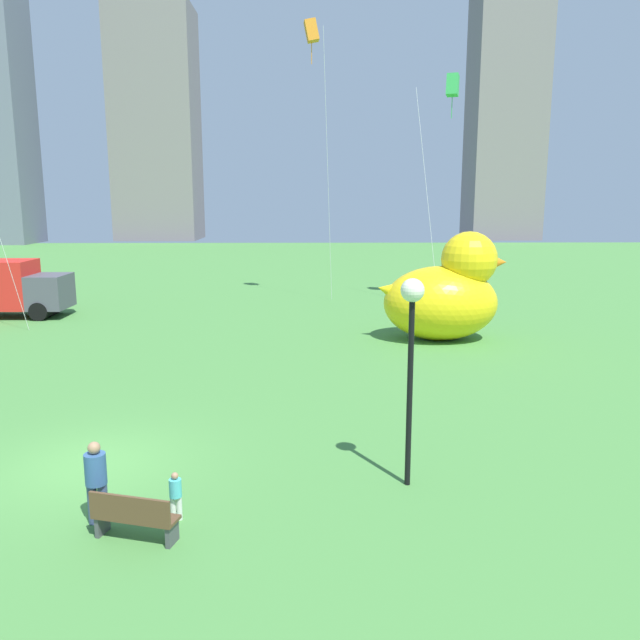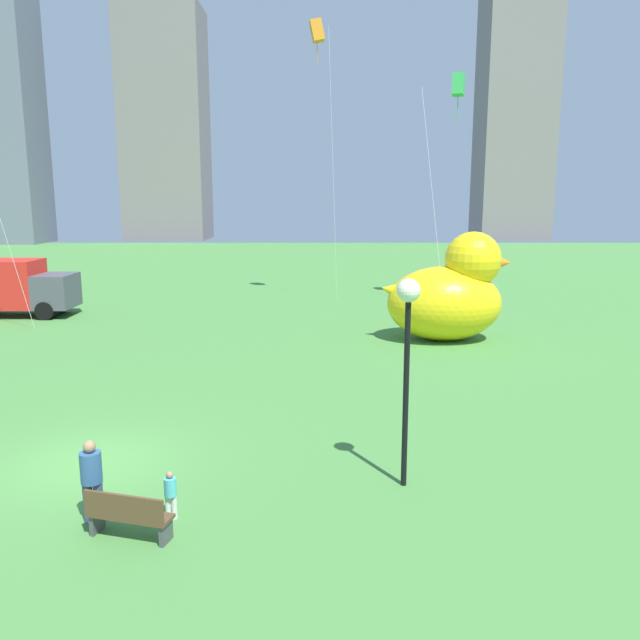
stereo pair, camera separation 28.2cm
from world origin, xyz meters
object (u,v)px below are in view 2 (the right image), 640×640
Objects in this scene: person_child at (170,493)px; kite_green at (458,86)px; person_adult at (91,477)px; giant_inflatable_duck at (448,294)px; kite_orange at (317,33)px; box_truck at (9,288)px; lamppost at (407,327)px; park_bench at (127,515)px.

person_child is 0.08× the size of kite_green.
person_adult is 1.69× the size of person_child.
person_child is at bearing -118.15° from giant_inflatable_duck.
giant_inflatable_duck is 0.36× the size of kite_orange.
giant_inflatable_duck is (8.20, 15.33, 1.42)m from person_child.
kite_green is at bearing 78.10° from giant_inflatable_duck.
kite_green is (10.15, 24.57, 11.19)m from person_child.
person_child is 28.84m from kite_green.
giant_inflatable_duck is (9.62, 15.45, 1.06)m from person_adult.
person_child is 24.47m from box_truck.
person_adult is 6.67m from lamppost.
giant_inflatable_duck is 0.90× the size of box_truck.
kite_orange is at bearing 84.02° from person_child.
lamppost is at bearing 14.44° from person_adult.
kite_orange reaches higher than person_child.
person_child is at bearing -162.64° from lamppost.
kite_orange is (2.66, 25.42, 14.04)m from person_child.
box_truck is 0.40× the size of kite_orange.
kite_orange is at bearing 118.77° from giant_inflatable_duck.
lamppost is 26.53m from kite_orange.
kite_green is (11.56, 24.68, 10.83)m from person_adult.
person_adult is 18.23m from giant_inflatable_duck.
lamppost is 25.21m from kite_green.
kite_green is (10.73, 25.31, 11.24)m from park_bench.
park_bench is 1.70× the size of person_child.
box_truck is at bearing 121.75° from person_child.
lamppost is 0.35× the size of kite_green.
person_child is 29.17m from kite_orange.
person_adult is at bearing -121.91° from giant_inflatable_duck.
giant_inflatable_duck is at bearing 58.09° from person_adult.
kite_green reaches higher than lamppost.
box_truck is (-17.44, 19.37, -1.96)m from lamppost.
person_adult is at bearing -165.56° from lamppost.
box_truck is at bearing -170.70° from kite_green.
kite_green is at bearing 9.30° from box_truck.
kite_orange is (-1.90, 24.00, 11.16)m from lamppost.
lamppost is (5.98, 1.54, 2.52)m from person_adult.
lamppost is at bearing -103.56° from kite_green.
box_truck reaches higher than person_adult.
person_child is (0.58, 0.75, 0.05)m from park_bench.
giant_inflatable_duck is 1.25× the size of lamppost.
person_child reaches higher than park_bench.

